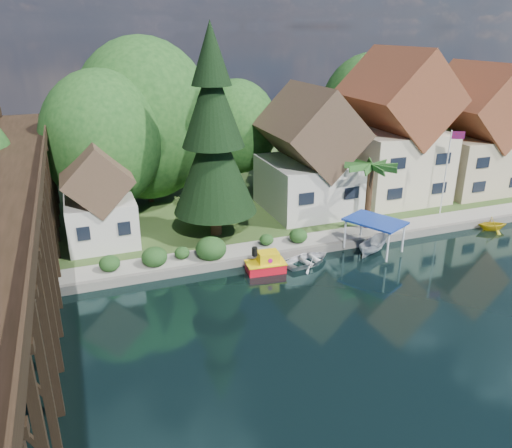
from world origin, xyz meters
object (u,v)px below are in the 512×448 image
object	(u,v)px
conifer	(213,139)
boat_canopy	(373,239)
trestle_bridge	(12,238)
boat_white_a	(308,258)
tugboat	(266,264)
palm_tree	(371,169)
house_left	(309,159)
boat_yellow	(493,223)
house_center	(394,136)
flagpole	(449,164)
shed	(99,202)
house_right	(473,137)

from	to	relation	value
conifer	boat_canopy	distance (m)	14.15
trestle_bridge	boat_white_a	bearing A→B (deg)	4.53
tugboat	boat_canopy	bearing A→B (deg)	0.59
boat_white_a	palm_tree	bearing A→B (deg)	-79.62
house_left	boat_yellow	size ratio (longest dim) A/B	4.45
house_center	flagpole	xyz separation A→B (m)	(1.44, -6.08, -1.33)
house_left	tugboat	xyz separation A→B (m)	(-7.74, -9.48, -4.55)
house_center	house_left	bearing A→B (deg)	-176.82
shed	boat_yellow	size ratio (longest dim) A/B	3.17
house_right	conifer	xyz separation A→B (m)	(-27.41, -2.81, 2.40)
flagpole	boat_yellow	distance (m)	6.11
shed	conifer	size ratio (longest dim) A/B	0.49
boat_yellow	boat_white_a	bearing A→B (deg)	107.43
palm_tree	boat_canopy	size ratio (longest dim) A/B	1.17
house_center	flagpole	world-z (taller)	house_center
shed	boat_white_a	size ratio (longest dim) A/B	2.09
house_right	boat_white_a	distance (m)	24.89
house_right	house_center	bearing A→B (deg)	176.82
house_center	shed	xyz separation A→B (m)	(-27.00, -2.00, -2.59)
flagpole	tugboat	world-z (taller)	flagpole
flagpole	conifer	bearing A→B (deg)	172.08
flagpole	boat_white_a	size ratio (longest dim) A/B	1.99
house_right	palm_tree	distance (m)	16.59
flagpole	boat_canopy	world-z (taller)	flagpole
palm_tree	flagpole	distance (m)	7.95
palm_tree	tugboat	distance (m)	11.93
palm_tree	trestle_bridge	bearing A→B (deg)	-169.16
shed	tugboat	size ratio (longest dim) A/B	2.75
shed	palm_tree	bearing A→B (deg)	-12.22
tugboat	boat_white_a	size ratio (longest dim) A/B	0.76
tugboat	boat_white_a	xyz separation A→B (m)	(3.31, 0.13, -0.20)
conifer	boat_canopy	bearing A→B (deg)	-32.39
house_center	house_right	bearing A→B (deg)	-3.18
house_center	boat_yellow	distance (m)	11.77
shed	conifer	world-z (taller)	conifer
house_center	shed	distance (m)	27.20
trestle_bridge	conifer	distance (m)	16.03
shed	boat_yellow	bearing A→B (deg)	-13.68
boat_yellow	tugboat	bearing A→B (deg)	107.59
boat_white_a	tugboat	bearing A→B (deg)	76.37
house_right	shed	bearing A→B (deg)	-177.61
palm_tree	boat_white_a	size ratio (longest dim) A/B	1.54
palm_tree	flagpole	world-z (taller)	flagpole
tugboat	boat_canopy	world-z (taller)	boat_canopy
shed	boat_yellow	distance (m)	31.91
house_right	boat_yellow	size ratio (longest dim) A/B	5.03
shed	flagpole	distance (m)	28.76
trestle_bridge	flagpole	distance (m)	33.85
house_center	boat_yellow	xyz separation A→B (m)	(3.86, -9.51, -5.76)
boat_canopy	house_right	bearing A→B (deg)	28.85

